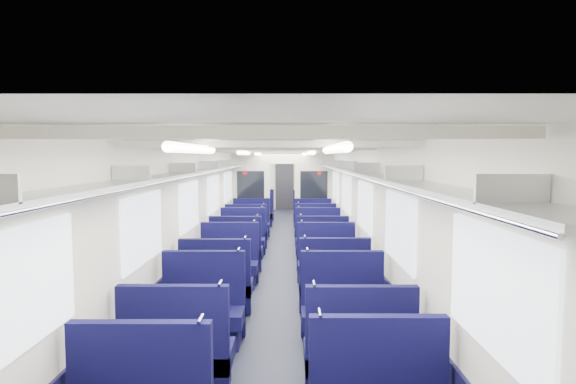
{
  "coord_description": "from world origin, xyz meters",
  "views": [
    {
      "loc": [
        0.2,
        -10.12,
        2.2
      ],
      "look_at": [
        0.16,
        1.75,
        1.28
      ],
      "focal_mm": 28.71,
      "sensor_mm": 36.0,
      "label": 1
    }
  ],
  "objects_px": {
    "seat_7": "(343,315)",
    "end_door": "(285,185)",
    "seat_15": "(318,242)",
    "seat_11": "(327,266)",
    "seat_8": "(217,289)",
    "seat_13": "(322,253)",
    "seat_4": "(178,359)",
    "seat_20": "(257,216)",
    "seat_21": "(310,216)",
    "seat_9": "(334,287)",
    "seat_16": "(247,234)",
    "seat_17": "(315,233)",
    "seat_19": "(313,226)",
    "seat_23": "(308,212)",
    "seat_6": "(202,315)",
    "seat_12": "(236,253)",
    "seat_18": "(251,226)",
    "seat_5": "(359,360)",
    "bulkhead": "(282,191)",
    "seat_14": "(243,242)",
    "seat_22": "(259,211)",
    "seat_10": "(229,266)"
  },
  "relations": [
    {
      "from": "seat_21",
      "to": "seat_12",
      "type": "bearing_deg",
      "value": -106.89
    },
    {
      "from": "seat_7",
      "to": "seat_17",
      "type": "xyz_separation_m",
      "value": [
        0.0,
        5.85,
        0.0
      ]
    },
    {
      "from": "seat_6",
      "to": "seat_11",
      "type": "height_order",
      "value": "same"
    },
    {
      "from": "seat_18",
      "to": "seat_20",
      "type": "height_order",
      "value": "same"
    },
    {
      "from": "seat_14",
      "to": "seat_22",
      "type": "xyz_separation_m",
      "value": [
        0.0,
        5.54,
        0.0
      ]
    },
    {
      "from": "seat_6",
      "to": "seat_12",
      "type": "distance_m",
      "value": 3.46
    },
    {
      "from": "seat_5",
      "to": "seat_22",
      "type": "distance_m",
      "value": 11.55
    },
    {
      "from": "end_door",
      "to": "seat_15",
      "type": "xyz_separation_m",
      "value": [
        0.83,
        -9.1,
        -0.66
      ]
    },
    {
      "from": "seat_8",
      "to": "seat_13",
      "type": "xyz_separation_m",
      "value": [
        1.66,
        2.43,
        0.0
      ]
    },
    {
      "from": "seat_11",
      "to": "seat_13",
      "type": "relative_size",
      "value": 1.0
    },
    {
      "from": "seat_4",
      "to": "seat_5",
      "type": "height_order",
      "value": "same"
    },
    {
      "from": "seat_5",
      "to": "seat_7",
      "type": "relative_size",
      "value": 1.0
    },
    {
      "from": "seat_4",
      "to": "seat_13",
      "type": "relative_size",
      "value": 1.0
    },
    {
      "from": "seat_5",
      "to": "seat_23",
      "type": "relative_size",
      "value": 1.0
    },
    {
      "from": "seat_4",
      "to": "seat_15",
      "type": "relative_size",
      "value": 1.0
    },
    {
      "from": "seat_12",
      "to": "seat_17",
      "type": "distance_m",
      "value": 2.91
    },
    {
      "from": "seat_5",
      "to": "seat_20",
      "type": "xyz_separation_m",
      "value": [
        -1.66,
        10.24,
        0.0
      ]
    },
    {
      "from": "seat_5",
      "to": "seat_16",
      "type": "height_order",
      "value": "same"
    },
    {
      "from": "seat_9",
      "to": "seat_10",
      "type": "xyz_separation_m",
      "value": [
        -1.66,
        1.25,
        0.0
      ]
    },
    {
      "from": "seat_4",
      "to": "seat_17",
      "type": "relative_size",
      "value": 1.0
    },
    {
      "from": "seat_14",
      "to": "seat_11",
      "type": "bearing_deg",
      "value": -53.85
    },
    {
      "from": "seat_23",
      "to": "seat_16",
      "type": "bearing_deg",
      "value": -110.67
    },
    {
      "from": "seat_21",
      "to": "bulkhead",
      "type": "bearing_deg",
      "value": -119.04
    },
    {
      "from": "seat_21",
      "to": "end_door",
      "type": "bearing_deg",
      "value": 99.74
    },
    {
      "from": "bulkhead",
      "to": "seat_6",
      "type": "bearing_deg",
      "value": -96.37
    },
    {
      "from": "seat_22",
      "to": "seat_8",
      "type": "bearing_deg",
      "value": -90.0
    },
    {
      "from": "seat_5",
      "to": "seat_11",
      "type": "xyz_separation_m",
      "value": [
        0.0,
        3.61,
        0.0
      ]
    },
    {
      "from": "seat_17",
      "to": "seat_22",
      "type": "height_order",
      "value": "same"
    },
    {
      "from": "seat_7",
      "to": "end_door",
      "type": "bearing_deg",
      "value": 93.45
    },
    {
      "from": "seat_19",
      "to": "seat_23",
      "type": "distance_m",
      "value": 3.21
    },
    {
      "from": "seat_19",
      "to": "end_door",
      "type": "bearing_deg",
      "value": 96.85
    },
    {
      "from": "seat_17",
      "to": "seat_10",
      "type": "bearing_deg",
      "value": -115.69
    },
    {
      "from": "seat_18",
      "to": "seat_21",
      "type": "height_order",
      "value": "same"
    },
    {
      "from": "seat_15",
      "to": "seat_11",
      "type": "bearing_deg",
      "value": -90.0
    },
    {
      "from": "seat_4",
      "to": "seat_20",
      "type": "relative_size",
      "value": 1.0
    },
    {
      "from": "seat_15",
      "to": "bulkhead",
      "type": "bearing_deg",
      "value": 106.71
    },
    {
      "from": "seat_23",
      "to": "seat_20",
      "type": "bearing_deg",
      "value": -148.21
    },
    {
      "from": "seat_20",
      "to": "seat_18",
      "type": "bearing_deg",
      "value": -90.0
    },
    {
      "from": "seat_18",
      "to": "seat_13",
      "type": "bearing_deg",
      "value": -64.18
    },
    {
      "from": "seat_9",
      "to": "seat_16",
      "type": "xyz_separation_m",
      "value": [
        -1.66,
        4.51,
        0.0
      ]
    },
    {
      "from": "seat_6",
      "to": "seat_8",
      "type": "bearing_deg",
      "value": 90.0
    },
    {
      "from": "seat_6",
      "to": "seat_14",
      "type": "distance_m",
      "value": 4.67
    },
    {
      "from": "end_door",
      "to": "seat_13",
      "type": "distance_m",
      "value": 10.32
    },
    {
      "from": "end_door",
      "to": "seat_16",
      "type": "relative_size",
      "value": 1.81
    },
    {
      "from": "seat_11",
      "to": "seat_12",
      "type": "relative_size",
      "value": 1.0
    },
    {
      "from": "seat_10",
      "to": "seat_23",
      "type": "xyz_separation_m",
      "value": [
        1.66,
        7.66,
        0.0
      ]
    },
    {
      "from": "seat_4",
      "to": "seat_11",
      "type": "bearing_deg",
      "value": 65.23
    },
    {
      "from": "seat_20",
      "to": "seat_6",
      "type": "bearing_deg",
      "value": -90.0
    },
    {
      "from": "seat_6",
      "to": "seat_7",
      "type": "height_order",
      "value": "same"
    },
    {
      "from": "seat_20",
      "to": "seat_23",
      "type": "xyz_separation_m",
      "value": [
        1.66,
        1.03,
        0.0
      ]
    }
  ]
}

